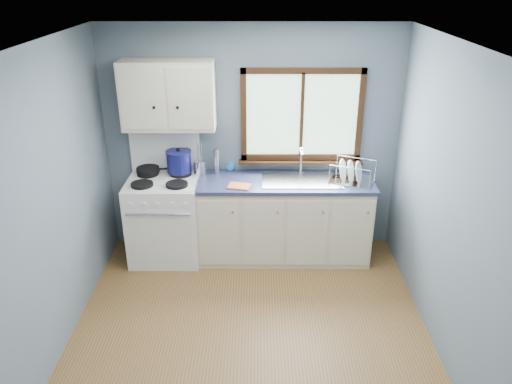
{
  "coord_description": "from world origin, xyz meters",
  "views": [
    {
      "loc": [
        0.07,
        -3.39,
        3.0
      ],
      "look_at": [
        0.05,
        0.9,
        1.05
      ],
      "focal_mm": 35.0,
      "sensor_mm": 36.0,
      "label": 1
    }
  ],
  "objects_px": {
    "gas_range": "(165,216)",
    "skillet": "(148,170)",
    "utensil_crock": "(200,168)",
    "dish_rack": "(351,176)",
    "base_cabinets": "(284,223)",
    "stockpot": "(179,161)",
    "thermos": "(217,161)",
    "sink": "(302,185)"
  },
  "relations": [
    {
      "from": "gas_range",
      "to": "thermos",
      "type": "height_order",
      "value": "gas_range"
    },
    {
      "from": "sink",
      "to": "thermos",
      "type": "bearing_deg",
      "value": 168.15
    },
    {
      "from": "gas_range",
      "to": "dish_rack",
      "type": "bearing_deg",
      "value": -0.13
    },
    {
      "from": "utensil_crock",
      "to": "sink",
      "type": "bearing_deg",
      "value": -7.39
    },
    {
      "from": "utensil_crock",
      "to": "base_cabinets",
      "type": "bearing_deg",
      "value": -8.8
    },
    {
      "from": "sink",
      "to": "dish_rack",
      "type": "height_order",
      "value": "sink"
    },
    {
      "from": "gas_range",
      "to": "dish_rack",
      "type": "relative_size",
      "value": 2.53
    },
    {
      "from": "stockpot",
      "to": "utensil_crock",
      "type": "bearing_deg",
      "value": -0.03
    },
    {
      "from": "base_cabinets",
      "to": "stockpot",
      "type": "xyz_separation_m",
      "value": [
        -1.14,
        0.14,
        0.67
      ]
    },
    {
      "from": "gas_range",
      "to": "utensil_crock",
      "type": "xyz_separation_m",
      "value": [
        0.39,
        0.16,
        0.51
      ]
    },
    {
      "from": "base_cabinets",
      "to": "dish_rack",
      "type": "height_order",
      "value": "dish_rack"
    },
    {
      "from": "sink",
      "to": "dish_rack",
      "type": "relative_size",
      "value": 1.56
    },
    {
      "from": "gas_range",
      "to": "dish_rack",
      "type": "xyz_separation_m",
      "value": [
        2.01,
        -0.0,
        0.49
      ]
    },
    {
      "from": "dish_rack",
      "to": "base_cabinets",
      "type": "bearing_deg",
      "value": -159.4
    },
    {
      "from": "skillet",
      "to": "sink",
      "type": "bearing_deg",
      "value": -16.08
    },
    {
      "from": "sink",
      "to": "skillet",
      "type": "height_order",
      "value": "sink"
    },
    {
      "from": "skillet",
      "to": "stockpot",
      "type": "distance_m",
      "value": 0.35
    },
    {
      "from": "thermos",
      "to": "dish_rack",
      "type": "bearing_deg",
      "value": -8.52
    },
    {
      "from": "stockpot",
      "to": "dish_rack",
      "type": "relative_size",
      "value": 0.61
    },
    {
      "from": "skillet",
      "to": "dish_rack",
      "type": "relative_size",
      "value": 0.73
    },
    {
      "from": "gas_range",
      "to": "stockpot",
      "type": "distance_m",
      "value": 0.63
    },
    {
      "from": "sink",
      "to": "stockpot",
      "type": "height_order",
      "value": "stockpot"
    },
    {
      "from": "stockpot",
      "to": "dish_rack",
      "type": "distance_m",
      "value": 1.85
    },
    {
      "from": "sink",
      "to": "stockpot",
      "type": "xyz_separation_m",
      "value": [
        -1.32,
        0.14,
        0.22
      ]
    },
    {
      "from": "sink",
      "to": "utensil_crock",
      "type": "distance_m",
      "value": 1.12
    },
    {
      "from": "utensil_crock",
      "to": "thermos",
      "type": "relative_size",
      "value": 1.45
    },
    {
      "from": "gas_range",
      "to": "thermos",
      "type": "distance_m",
      "value": 0.83
    },
    {
      "from": "gas_range",
      "to": "utensil_crock",
      "type": "relative_size",
      "value": 3.3
    },
    {
      "from": "utensil_crock",
      "to": "dish_rack",
      "type": "bearing_deg",
      "value": -5.83
    },
    {
      "from": "gas_range",
      "to": "dish_rack",
      "type": "distance_m",
      "value": 2.06
    },
    {
      "from": "stockpot",
      "to": "gas_range",
      "type": "bearing_deg",
      "value": -135.71
    },
    {
      "from": "base_cabinets",
      "to": "thermos",
      "type": "relative_size",
      "value": 6.51
    },
    {
      "from": "stockpot",
      "to": "utensil_crock",
      "type": "xyz_separation_m",
      "value": [
        0.22,
        -0.0,
        -0.08
      ]
    },
    {
      "from": "base_cabinets",
      "to": "utensil_crock",
      "type": "relative_size",
      "value": 4.48
    },
    {
      "from": "thermos",
      "to": "base_cabinets",
      "type": "bearing_deg",
      "value": -14.6
    },
    {
      "from": "gas_range",
      "to": "utensil_crock",
      "type": "distance_m",
      "value": 0.66
    },
    {
      "from": "skillet",
      "to": "stockpot",
      "type": "relative_size",
      "value": 1.2
    },
    {
      "from": "gas_range",
      "to": "skillet",
      "type": "distance_m",
      "value": 0.54
    },
    {
      "from": "gas_range",
      "to": "skillet",
      "type": "height_order",
      "value": "gas_range"
    },
    {
      "from": "sink",
      "to": "stockpot",
      "type": "bearing_deg",
      "value": 173.84
    },
    {
      "from": "skillet",
      "to": "utensil_crock",
      "type": "height_order",
      "value": "utensil_crock"
    },
    {
      "from": "gas_range",
      "to": "sink",
      "type": "height_order",
      "value": "gas_range"
    }
  ]
}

